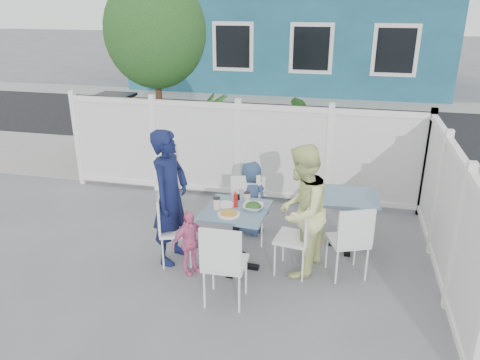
% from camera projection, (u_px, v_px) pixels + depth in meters
% --- Properties ---
extents(ground, '(80.00, 80.00, 0.00)m').
position_uv_depth(ground, '(186.00, 272.00, 5.76)').
color(ground, slate).
extents(near_sidewalk, '(24.00, 2.60, 0.01)m').
position_uv_depth(near_sidewalk, '(250.00, 169.00, 9.20)').
color(near_sidewalk, gray).
rests_on(near_sidewalk, ground).
extents(street, '(24.00, 5.00, 0.01)m').
position_uv_depth(street, '(278.00, 123.00, 12.56)').
color(street, black).
rests_on(street, ground).
extents(far_sidewalk, '(24.00, 1.60, 0.01)m').
position_uv_depth(far_sidewalk, '(292.00, 100.00, 15.37)').
color(far_sidewalk, gray).
rests_on(far_sidewalk, ground).
extents(building, '(11.00, 6.00, 6.00)m').
position_uv_depth(building, '(293.00, 1.00, 17.45)').
color(building, navy).
rests_on(building, ground).
extents(fence_back, '(5.86, 0.08, 1.60)m').
position_uv_depth(fence_back, '(238.00, 153.00, 7.63)').
color(fence_back, white).
rests_on(fence_back, ground).
extents(fence_right, '(0.08, 3.66, 1.60)m').
position_uv_depth(fence_right, '(447.00, 218.00, 5.39)').
color(fence_right, white).
rests_on(fence_right, ground).
extents(tree, '(1.80, 1.62, 3.59)m').
position_uv_depth(tree, '(155.00, 32.00, 8.13)').
color(tree, '#382316').
rests_on(tree, ground).
extents(utility_cabinet, '(0.70, 0.51, 1.26)m').
position_uv_depth(utility_cabinet, '(118.00, 127.00, 9.75)').
color(utility_cabinet, gold).
rests_on(utility_cabinet, ground).
extents(potted_shrub_a, '(1.24, 1.24, 1.58)m').
position_uv_depth(potted_shrub_a, '(209.00, 138.00, 8.41)').
color(potted_shrub_a, '#193F17').
rests_on(potted_shrub_a, ground).
extents(potted_shrub_b, '(1.51, 1.65, 1.57)m').
position_uv_depth(potted_shrub_b, '(324.00, 148.00, 7.89)').
color(potted_shrub_b, '#193F17').
rests_on(potted_shrub_b, ground).
extents(main_table, '(0.80, 0.80, 0.79)m').
position_uv_depth(main_table, '(236.00, 222.00, 5.68)').
color(main_table, '#446B88').
rests_on(main_table, ground).
extents(spare_table, '(0.72, 0.72, 0.75)m').
position_uv_depth(spare_table, '(351.00, 208.00, 6.14)').
color(spare_table, '#446B88').
rests_on(spare_table, ground).
extents(chair_left, '(0.52, 0.53, 0.92)m').
position_uv_depth(chair_left, '(169.00, 224.00, 5.81)').
color(chair_left, white).
rests_on(chair_left, ground).
extents(chair_right, '(0.47, 0.48, 0.94)m').
position_uv_depth(chair_right, '(300.00, 233.00, 5.57)').
color(chair_right, white).
rests_on(chair_right, ground).
extents(chair_back, '(0.52, 0.51, 0.91)m').
position_uv_depth(chair_back, '(247.00, 205.00, 6.36)').
color(chair_back, white).
rests_on(chair_back, ground).
extents(chair_near, '(0.45, 0.44, 0.99)m').
position_uv_depth(chair_near, '(223.00, 260.00, 4.95)').
color(chair_near, white).
rests_on(chair_near, ground).
extents(chair_spare, '(0.56, 0.55, 0.95)m').
position_uv_depth(chair_spare, '(351.00, 237.00, 5.45)').
color(chair_spare, white).
rests_on(chair_spare, ground).
extents(man, '(0.49, 0.68, 1.72)m').
position_uv_depth(man, '(170.00, 197.00, 5.76)').
color(man, '#10173E').
rests_on(man, ground).
extents(woman, '(0.79, 0.91, 1.62)m').
position_uv_depth(woman, '(301.00, 211.00, 5.51)').
color(woman, '#D6E647').
rests_on(woman, ground).
extents(boy, '(0.61, 0.52, 1.07)m').
position_uv_depth(boy, '(251.00, 198.00, 6.54)').
color(boy, navy).
rests_on(boy, ground).
extents(toddler, '(0.46, 0.49, 0.82)m').
position_uv_depth(toddler, '(189.00, 243.00, 5.62)').
color(toddler, pink).
rests_on(toddler, ground).
extents(plate_main, '(0.26, 0.26, 0.02)m').
position_uv_depth(plate_main, '(229.00, 214.00, 5.45)').
color(plate_main, white).
rests_on(plate_main, main_table).
extents(plate_side, '(0.22, 0.22, 0.01)m').
position_uv_depth(plate_side, '(225.00, 205.00, 5.70)').
color(plate_side, white).
rests_on(plate_side, main_table).
extents(salad_bowl, '(0.25, 0.25, 0.06)m').
position_uv_depth(salad_bowl, '(253.00, 207.00, 5.59)').
color(salad_bowl, white).
rests_on(salad_bowl, main_table).
extents(coffee_cup_a, '(0.09, 0.09, 0.13)m').
position_uv_depth(coffee_cup_a, '(217.00, 204.00, 5.59)').
color(coffee_cup_a, beige).
rests_on(coffee_cup_a, main_table).
extents(coffee_cup_b, '(0.08, 0.08, 0.12)m').
position_uv_depth(coffee_cup_b, '(247.00, 197.00, 5.78)').
color(coffee_cup_b, beige).
rests_on(coffee_cup_b, main_table).
extents(ketchup_bottle, '(0.05, 0.05, 0.16)m').
position_uv_depth(ketchup_bottle, '(236.00, 200.00, 5.64)').
color(ketchup_bottle, '#B00F10').
rests_on(ketchup_bottle, main_table).
extents(salt_shaker, '(0.03, 0.03, 0.07)m').
position_uv_depth(salt_shaker, '(233.00, 198.00, 5.83)').
color(salt_shaker, white).
rests_on(salt_shaker, main_table).
extents(pepper_shaker, '(0.03, 0.03, 0.07)m').
position_uv_depth(pepper_shaker, '(239.00, 197.00, 5.84)').
color(pepper_shaker, black).
rests_on(pepper_shaker, main_table).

